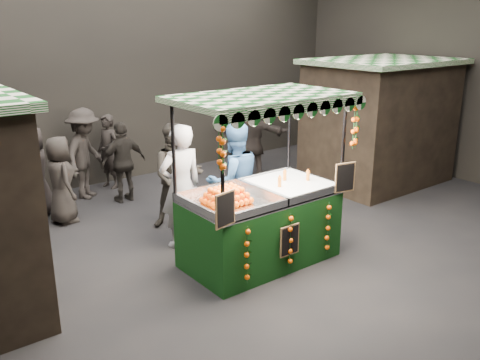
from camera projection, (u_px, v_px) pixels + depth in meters
ground at (266, 260)px, 7.48m from camera, size 12.00×12.00×0.00m
market_hall at (270, 18)px, 6.46m from camera, size 12.10×10.10×5.05m
neighbour_stall_right at (379, 121)px, 10.78m from camera, size 3.00×2.20×2.60m
juice_stall at (262, 213)px, 7.22m from camera, size 2.50×1.47×2.42m
vendor_grey at (181, 187)px, 7.70m from camera, size 0.72×0.49×1.91m
vendor_blue at (234, 182)px, 8.00m from camera, size 1.03×0.87×1.87m
shopper_1 at (177, 176)px, 8.48m from camera, size 1.07×0.98×1.77m
shopper_2 at (124, 162)px, 9.70m from camera, size 0.92×0.41×1.55m
shopper_3 at (85, 154)px, 9.88m from camera, size 1.29×1.26×1.77m
shopper_4 at (35, 172)px, 8.94m from camera, size 0.93×0.92×1.62m
shopper_5 at (251, 135)px, 11.28m from camera, size 1.57×1.63×1.85m
shopper_6 at (108, 152)px, 10.52m from camera, size 0.51×0.64×1.53m
shopper_7 at (61, 180)px, 8.68m from camera, size 0.49×0.74×1.51m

